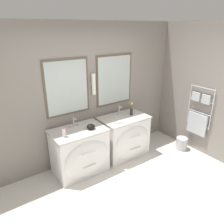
# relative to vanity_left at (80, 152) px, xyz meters

# --- Properties ---
(ground_plane) EXTENTS (16.00, 16.00, 0.00)m
(ground_plane) POSITION_rel_vanity_left_xyz_m (0.34, -1.29, -0.42)
(ground_plane) COLOR silver
(wall_back) EXTENTS (5.71, 0.15, 2.60)m
(wall_back) POSITION_rel_vanity_left_xyz_m (0.35, 0.41, 0.89)
(wall_back) COLOR gray
(wall_back) RESTS_ON ground_plane
(wall_right) EXTENTS (0.13, 3.51, 2.60)m
(wall_right) POSITION_rel_vanity_left_xyz_m (2.42, -0.54, 0.87)
(wall_right) COLOR gray
(wall_right) RESTS_ON ground_plane
(vanity_left) EXTENTS (0.95, 0.69, 0.83)m
(vanity_left) POSITION_rel_vanity_left_xyz_m (0.00, 0.00, 0.00)
(vanity_left) COLOR white
(vanity_left) RESTS_ON ground_plane
(vanity_right) EXTENTS (0.95, 0.69, 0.83)m
(vanity_right) POSITION_rel_vanity_left_xyz_m (1.00, 0.00, 0.00)
(vanity_right) COLOR white
(vanity_right) RESTS_ON ground_plane
(faucet_left) EXTENTS (0.17, 0.12, 0.18)m
(faucet_left) POSITION_rel_vanity_left_xyz_m (0.00, 0.19, 0.50)
(faucet_left) COLOR silver
(faucet_left) RESTS_ON vanity_left
(faucet_right) EXTENTS (0.17, 0.12, 0.18)m
(faucet_right) POSITION_rel_vanity_left_xyz_m (1.00, 0.19, 0.50)
(faucet_right) COLOR silver
(faucet_right) RESTS_ON vanity_right
(toiletry_bottle) EXTENTS (0.05, 0.05, 0.17)m
(toiletry_bottle) POSITION_rel_vanity_left_xyz_m (-0.30, -0.06, 0.49)
(toiletry_bottle) COLOR silver
(toiletry_bottle) RESTS_ON vanity_left
(amenity_bowl) EXTENTS (0.15, 0.15, 0.09)m
(amenity_bowl) POSITION_rel_vanity_left_xyz_m (0.20, -0.05, 0.46)
(amenity_bowl) COLOR black
(amenity_bowl) RESTS_ON vanity_left
(flower_vase) EXTENTS (0.06, 0.06, 0.28)m
(flower_vase) POSITION_rel_vanity_left_xyz_m (1.20, 0.05, 0.53)
(flower_vase) COLOR #332D2D
(flower_vase) RESTS_ON vanity_right
(soap_dish) EXTENTS (0.12, 0.08, 0.04)m
(soap_dish) POSITION_rel_vanity_left_xyz_m (0.77, -0.12, 0.43)
(soap_dish) COLOR white
(soap_dish) RESTS_ON vanity_right
(waste_bin) EXTENTS (0.24, 0.24, 0.27)m
(waste_bin) POSITION_rel_vanity_left_xyz_m (2.15, -0.54, -0.28)
(waste_bin) COLOR #B7B7BC
(waste_bin) RESTS_ON ground_plane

